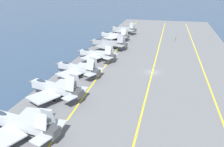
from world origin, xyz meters
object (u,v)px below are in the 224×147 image
at_px(parked_jet_fourth, 77,68).
at_px(parked_jet_sixth, 108,43).
at_px(parked_jet_fifth, 96,54).
at_px(parked_jet_seventh, 114,35).
at_px(parked_jet_eighth, 123,29).
at_px(parked_jet_second, 19,123).
at_px(crew_green_vest, 176,39).
at_px(parked_jet_third, 54,88).

distance_m(parked_jet_fourth, parked_jet_sixth, 31.21).
xyz_separation_m(parked_jet_fourth, parked_jet_fifth, (14.84, -1.12, 0.12)).
xyz_separation_m(parked_jet_seventh, parked_jet_eighth, (14.79, -1.36, 0.30)).
bearing_deg(parked_jet_fourth, parked_jet_sixth, -1.81).
height_order(parked_jet_second, parked_jet_eighth, parked_jet_eighth).
height_order(parked_jet_second, parked_jet_fourth, parked_jet_fourth).
relative_size(parked_jet_second, crew_green_vest, 9.71).
relative_size(parked_jet_fifth, parked_jet_sixth, 0.90).
bearing_deg(parked_jet_second, parked_jet_fifth, -0.19).
distance_m(parked_jet_third, parked_jet_sixth, 45.95).
height_order(parked_jet_eighth, crew_green_vest, parked_jet_eighth).
distance_m(parked_jet_fourth, parked_jet_eighth, 61.64).
bearing_deg(parked_jet_seventh, crew_green_vest, -78.11).
bearing_deg(parked_jet_seventh, parked_jet_fifth, -177.57).
xyz_separation_m(parked_jet_third, parked_jet_seventh, (61.60, 0.58, -0.35)).
bearing_deg(parked_jet_second, parked_jet_fourth, 1.88).
xyz_separation_m(parked_jet_third, parked_jet_fourth, (14.76, 0.34, -0.37)).
distance_m(parked_jet_eighth, crew_green_vest, 28.32).
relative_size(parked_jet_second, parked_jet_eighth, 1.13).
bearing_deg(parked_jet_sixth, parked_jet_second, 179.98).
distance_m(parked_jet_fourth, crew_green_vest, 59.76).
relative_size(parked_jet_fifth, parked_jet_eighth, 1.03).
height_order(parked_jet_fourth, parked_jet_seventh, parked_jet_fourth).
height_order(parked_jet_second, parked_jet_sixth, parked_jet_sixth).
height_order(parked_jet_sixth, crew_green_vest, parked_jet_sixth).
distance_m(parked_jet_third, parked_jet_seventh, 61.61).
height_order(parked_jet_third, parked_jet_fifth, parked_jet_third).
relative_size(parked_jet_third, parked_jet_fifth, 1.03).
bearing_deg(parked_jet_eighth, parked_jet_seventh, 174.74).
bearing_deg(crew_green_vest, parked_jet_fourth, 152.08).
bearing_deg(parked_jet_sixth, parked_jet_fourth, 178.19).
bearing_deg(parked_jet_sixth, parked_jet_seventh, 4.48).
bearing_deg(parked_jet_second, parked_jet_eighth, -0.10).
bearing_deg(parked_jet_third, parked_jet_sixth, -0.80).
bearing_deg(parked_jet_fifth, parked_jet_second, 179.81).
xyz_separation_m(parked_jet_fourth, crew_green_vest, (52.79, -27.97, -1.38)).
xyz_separation_m(parked_jet_second, parked_jet_sixth, (60.71, -0.02, -0.14)).
xyz_separation_m(parked_jet_sixth, crew_green_vest, (21.60, -26.99, -1.49)).
distance_m(parked_jet_sixth, parked_jet_eighth, 30.44).
xyz_separation_m(parked_jet_fifth, parked_jet_eighth, (46.80, -0.00, 0.20)).
height_order(parked_jet_third, crew_green_vest, parked_jet_third).
distance_m(parked_jet_second, parked_jet_third, 14.77).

